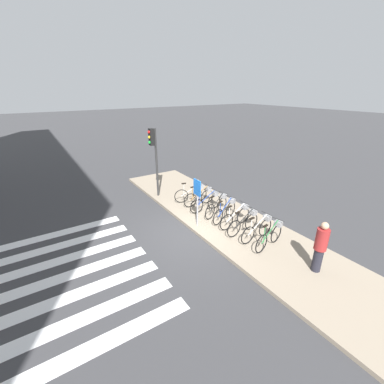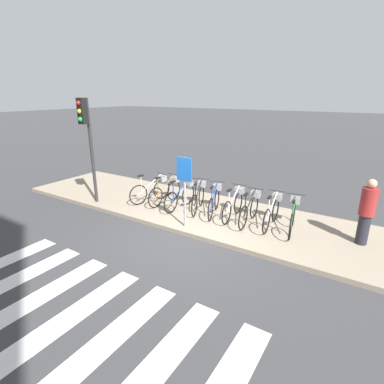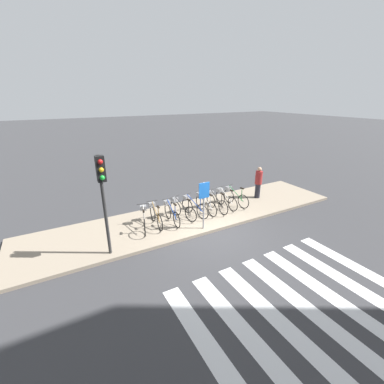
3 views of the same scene
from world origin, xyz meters
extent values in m
plane|color=#38383A|center=(0.00, 0.00, 0.00)|extent=(120.00, 120.00, 0.00)
cube|color=gray|center=(0.00, 1.54, 0.06)|extent=(13.85, 3.08, 0.12)
cube|color=silver|center=(-2.70, -6.04, 0.00)|extent=(0.45, 8.00, 0.01)
cube|color=silver|center=(-1.80, -6.04, 0.00)|extent=(0.45, 8.00, 0.01)
cube|color=silver|center=(-0.90, -6.04, 0.00)|extent=(0.45, 8.00, 0.01)
torus|color=black|center=(-2.38, 0.87, 0.45)|extent=(0.22, 0.63, 0.65)
torus|color=black|center=(-2.12, 1.72, 0.45)|extent=(0.22, 0.63, 0.65)
cylinder|color=beige|center=(-2.25, 1.29, 0.71)|extent=(0.30, 0.88, 0.55)
cylinder|color=beige|center=(-2.34, 0.98, 0.74)|extent=(0.04, 0.04, 0.58)
cube|color=black|center=(-2.34, 0.98, 1.05)|extent=(0.13, 0.21, 0.04)
cylinder|color=#262626|center=(-2.12, 1.72, 1.00)|extent=(0.45, 0.16, 0.02)
cube|color=gray|center=(-2.11, 1.77, 0.81)|extent=(0.29, 0.26, 0.18)
torus|color=black|center=(-1.76, 0.95, 0.45)|extent=(0.08, 0.65, 0.65)
torus|color=black|center=(-1.70, 1.84, 0.45)|extent=(0.08, 0.65, 0.65)
cylinder|color=olive|center=(-1.73, 1.39, 0.71)|extent=(0.09, 0.91, 0.55)
cylinder|color=olive|center=(-1.75, 1.07, 0.74)|extent=(0.03, 0.03, 0.58)
cube|color=black|center=(-1.75, 1.07, 1.05)|extent=(0.08, 0.20, 0.04)
cylinder|color=#262626|center=(-1.70, 1.84, 1.00)|extent=(0.46, 0.05, 0.02)
cube|color=gray|center=(-1.70, 1.89, 0.81)|extent=(0.25, 0.21, 0.18)
torus|color=black|center=(-1.10, 0.86, 0.45)|extent=(0.05, 0.65, 0.65)
torus|color=black|center=(-1.08, 1.75, 0.45)|extent=(0.05, 0.65, 0.65)
cylinder|color=navy|center=(-1.09, 1.30, 0.71)|extent=(0.06, 0.91, 0.55)
cylinder|color=navy|center=(-1.10, 0.98, 0.74)|extent=(0.03, 0.03, 0.58)
cube|color=black|center=(-1.10, 0.98, 1.05)|extent=(0.08, 0.20, 0.04)
cylinder|color=#262626|center=(-1.08, 1.75, 1.00)|extent=(0.46, 0.04, 0.02)
cube|color=gray|center=(-1.08, 1.80, 0.81)|extent=(0.25, 0.21, 0.18)
torus|color=black|center=(-0.39, 1.02, 0.45)|extent=(0.23, 0.63, 0.65)
torus|color=black|center=(-0.66, 1.87, 0.45)|extent=(0.23, 0.63, 0.65)
cylinder|color=black|center=(-0.53, 1.45, 0.71)|extent=(0.31, 0.87, 0.55)
cylinder|color=black|center=(-0.43, 1.14, 0.74)|extent=(0.04, 0.04, 0.58)
cube|color=black|center=(-0.43, 1.14, 1.05)|extent=(0.13, 0.21, 0.04)
cylinder|color=#262626|center=(-0.66, 1.87, 1.00)|extent=(0.45, 0.16, 0.02)
cube|color=gray|center=(-0.68, 1.92, 0.81)|extent=(0.29, 0.26, 0.18)
torus|color=black|center=(0.15, 1.00, 0.45)|extent=(0.22, 0.63, 0.65)
torus|color=black|center=(-0.10, 1.86, 0.45)|extent=(0.22, 0.63, 0.65)
cylinder|color=navy|center=(0.02, 1.43, 0.71)|extent=(0.29, 0.88, 0.55)
cylinder|color=navy|center=(0.12, 1.12, 0.74)|extent=(0.04, 0.04, 0.58)
cube|color=black|center=(0.12, 1.12, 1.05)|extent=(0.12, 0.21, 0.04)
cylinder|color=#262626|center=(-0.10, 1.86, 1.00)|extent=(0.45, 0.16, 0.02)
cube|color=gray|center=(-0.12, 1.91, 0.81)|extent=(0.29, 0.26, 0.18)
torus|color=black|center=(0.64, 1.02, 0.45)|extent=(0.08, 0.65, 0.65)
torus|color=black|center=(0.58, 1.91, 0.45)|extent=(0.08, 0.65, 0.65)
cylinder|color=silver|center=(0.61, 1.46, 0.71)|extent=(0.09, 0.91, 0.55)
cylinder|color=silver|center=(0.63, 1.14, 0.74)|extent=(0.03, 0.03, 0.58)
cube|color=black|center=(0.63, 1.14, 1.05)|extent=(0.08, 0.20, 0.04)
cylinder|color=#262626|center=(0.58, 1.91, 1.00)|extent=(0.46, 0.05, 0.02)
cube|color=gray|center=(0.57, 1.96, 0.81)|extent=(0.25, 0.22, 0.18)
torus|color=black|center=(1.15, 0.93, 0.45)|extent=(0.07, 0.65, 0.65)
torus|color=black|center=(1.10, 1.83, 0.45)|extent=(0.07, 0.65, 0.65)
cylinder|color=black|center=(1.12, 1.38, 0.71)|extent=(0.08, 0.91, 0.55)
cylinder|color=black|center=(1.14, 1.06, 0.74)|extent=(0.03, 0.03, 0.58)
cube|color=black|center=(1.14, 1.06, 1.05)|extent=(0.08, 0.20, 0.04)
cylinder|color=#262626|center=(1.10, 1.83, 1.00)|extent=(0.46, 0.05, 0.02)
cube|color=gray|center=(1.10, 1.87, 0.81)|extent=(0.25, 0.21, 0.18)
torus|color=black|center=(1.73, 1.04, 0.45)|extent=(0.07, 0.65, 0.65)
torus|color=black|center=(1.68, 1.93, 0.45)|extent=(0.07, 0.65, 0.65)
cylinder|color=beige|center=(1.70, 1.48, 0.71)|extent=(0.08, 0.91, 0.55)
cylinder|color=beige|center=(1.72, 1.16, 0.74)|extent=(0.03, 0.03, 0.58)
cube|color=black|center=(1.72, 1.16, 1.05)|extent=(0.08, 0.20, 0.04)
cylinder|color=#262626|center=(1.68, 1.93, 1.00)|extent=(0.46, 0.05, 0.02)
cube|color=gray|center=(1.68, 1.98, 0.81)|extent=(0.25, 0.21, 0.18)
torus|color=black|center=(2.33, 1.04, 0.45)|extent=(0.15, 0.65, 0.65)
torus|color=black|center=(2.18, 1.92, 0.45)|extent=(0.15, 0.65, 0.65)
cylinder|color=#267238|center=(2.25, 1.48, 0.71)|extent=(0.19, 0.90, 0.55)
cylinder|color=#267238|center=(2.31, 1.16, 0.74)|extent=(0.04, 0.04, 0.58)
cube|color=black|center=(2.31, 1.16, 1.05)|extent=(0.10, 0.21, 0.04)
cylinder|color=#262626|center=(2.18, 1.92, 1.00)|extent=(0.46, 0.10, 0.02)
cube|color=gray|center=(2.17, 1.97, 0.81)|extent=(0.27, 0.24, 0.18)
cylinder|color=#23232D|center=(3.81, 1.73, 0.48)|extent=(0.26, 0.26, 0.73)
cylinder|color=maroon|center=(3.81, 1.73, 1.17)|extent=(0.34, 0.34, 0.64)
sphere|color=tan|center=(3.81, 1.73, 1.59)|extent=(0.21, 0.21, 0.21)
cylinder|color=#2D2D2D|center=(-3.75, 0.35, 1.75)|extent=(0.10, 0.10, 3.26)
cube|color=black|center=(-3.75, 0.17, 3.00)|extent=(0.24, 0.20, 0.75)
sphere|color=red|center=(-3.75, 0.07, 3.23)|extent=(0.14, 0.14, 0.14)
sphere|color=gold|center=(-3.75, 0.07, 3.00)|extent=(0.14, 0.14, 0.14)
sphere|color=green|center=(-3.75, 0.07, 2.77)|extent=(0.14, 0.14, 0.14)
cylinder|color=#99999E|center=(-0.23, 0.30, 1.05)|extent=(0.06, 0.06, 1.87)
cube|color=#1959B2|center=(-0.23, 0.28, 1.69)|extent=(0.44, 0.03, 0.60)
camera|label=1|loc=(6.96, -4.59, 5.07)|focal=24.00mm
camera|label=2|loc=(3.85, -5.77, 3.50)|focal=28.00mm
camera|label=3|loc=(-4.87, -7.19, 4.94)|focal=24.00mm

